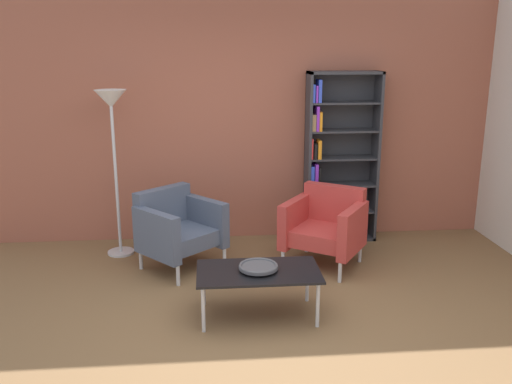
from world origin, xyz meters
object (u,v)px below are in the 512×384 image
object	(u,v)px
bookshelf_tall	(335,161)
floor_lamp_torchiere	(112,119)
armchair_by_bookshelf	(326,225)
decorative_bowl	(258,267)
armchair_corner_red	(177,227)
coffee_table_low	(258,274)

from	to	relation	value
bookshelf_tall	floor_lamp_torchiere	size ratio (longest dim) A/B	1.09
bookshelf_tall	armchair_by_bookshelf	distance (m)	0.96
bookshelf_tall	armchair_by_bookshelf	xyz separation A→B (m)	(-0.26, -0.77, -0.50)
decorative_bowl	armchair_corner_red	xyz separation A→B (m)	(-0.71, 1.11, -0.02)
bookshelf_tall	decorative_bowl	distance (m)	2.15
bookshelf_tall	armchair_corner_red	distance (m)	1.94
floor_lamp_torchiere	armchair_by_bookshelf	bearing A→B (deg)	-12.77
armchair_corner_red	armchair_by_bookshelf	bearing A→B (deg)	-44.65
coffee_table_low	armchair_corner_red	bearing A→B (deg)	122.46
coffee_table_low	armchair_corner_red	size ratio (longest dim) A/B	1.05
armchair_corner_red	floor_lamp_torchiere	bearing A→B (deg)	104.63
decorative_bowl	armchair_by_bookshelf	world-z (taller)	armchair_by_bookshelf
coffee_table_low	bookshelf_tall	bearing A→B (deg)	60.49
bookshelf_tall	armchair_corner_red	xyz separation A→B (m)	(-1.74, -0.71, -0.50)
decorative_bowl	armchair_by_bookshelf	xyz separation A→B (m)	(0.78, 1.05, -0.02)
coffee_table_low	armchair_corner_red	distance (m)	1.32
decorative_bowl	armchair_corner_red	bearing A→B (deg)	122.46
bookshelf_tall	coffee_table_low	size ratio (longest dim) A/B	1.90
coffee_table_low	armchair_by_bookshelf	world-z (taller)	armchair_by_bookshelf
armchair_corner_red	floor_lamp_torchiere	distance (m)	1.29
coffee_table_low	floor_lamp_torchiere	bearing A→B (deg)	131.36
bookshelf_tall	floor_lamp_torchiere	world-z (taller)	bookshelf_tall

